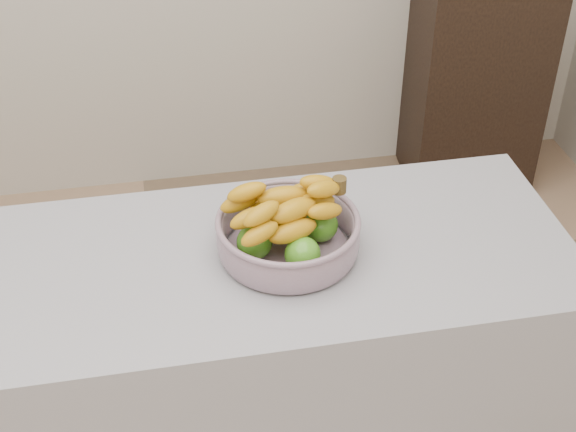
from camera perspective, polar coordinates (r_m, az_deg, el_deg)
name	(u,v)px	position (r m, az deg, el deg)	size (l,w,h in m)	color
counter	(153,406)	(2.10, -9.61, -13.20)	(2.00, 0.60, 0.90)	#92939A
cabinet	(474,83)	(3.54, 13.08, 9.18)	(0.52, 0.41, 0.93)	black
fruit_bowl	(288,232)	(1.77, -0.02, -1.11)	(0.32, 0.32, 0.17)	#97A8B5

